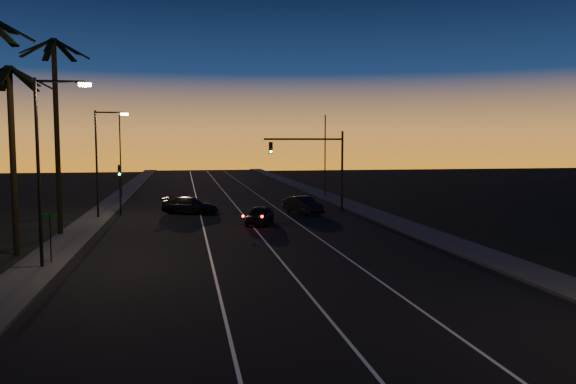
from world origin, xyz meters
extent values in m
cube|color=black|center=(0.00, 30.00, 0.01)|extent=(20.00, 170.00, 0.01)
cube|color=#31312F|center=(-11.20, 30.00, 0.08)|extent=(2.40, 170.00, 0.16)
cube|color=#31312F|center=(11.20, 30.00, 0.08)|extent=(2.40, 170.00, 0.16)
cube|color=silver|center=(-3.00, 30.00, 0.02)|extent=(0.12, 160.00, 0.01)
cube|color=silver|center=(0.50, 30.00, 0.02)|extent=(0.12, 160.00, 0.01)
cube|color=silver|center=(4.00, 30.00, 0.02)|extent=(0.12, 160.00, 0.01)
cube|color=black|center=(-11.57, 18.26, 10.94)|extent=(2.18, 0.92, 1.18)
cylinder|color=black|center=(-13.20, 24.00, 5.00)|extent=(0.32, 0.32, 10.00)
cube|color=black|center=(-12.17, 24.26, 9.44)|extent=(2.18, 0.92, 1.18)
cube|color=black|center=(-12.76, 24.97, 9.44)|extent=(1.25, 2.12, 1.18)
cube|color=black|center=(-13.68, 24.94, 9.44)|extent=(1.34, 2.09, 1.18)
cube|color=black|center=(-13.17, 22.94, 9.44)|extent=(0.45, 2.16, 1.18)
cube|color=black|center=(-12.35, 23.36, 9.44)|extent=(1.95, 1.61, 1.18)
cylinder|color=black|center=(-12.20, 30.00, 6.25)|extent=(0.32, 0.32, 12.50)
cube|color=black|center=(-11.17, 30.26, 11.94)|extent=(2.18, 0.92, 1.18)
cube|color=black|center=(-11.76, 30.97, 11.94)|extent=(1.25, 2.12, 1.18)
cube|color=black|center=(-12.68, 30.94, 11.94)|extent=(1.34, 2.09, 1.18)
cube|color=black|center=(-13.24, 30.21, 11.94)|extent=(2.18, 0.82, 1.18)
cube|color=black|center=(-13.01, 29.32, 11.94)|extent=(1.90, 1.69, 1.18)
cube|color=black|center=(-12.17, 28.94, 11.94)|extent=(0.45, 2.16, 1.18)
cube|color=black|center=(-11.35, 29.36, 11.94)|extent=(1.95, 1.61, 1.18)
cylinder|color=black|center=(-11.00, 20.00, 4.50)|extent=(0.16, 0.16, 9.00)
cylinder|color=black|center=(-9.90, 20.00, 8.85)|extent=(2.20, 0.12, 0.12)
cube|color=#E8C55D|center=(-8.80, 20.00, 8.72)|extent=(0.55, 0.26, 0.16)
cylinder|color=black|center=(-11.00, 38.00, 4.25)|extent=(0.16, 0.16, 8.50)
cylinder|color=black|center=(-9.90, 38.00, 8.35)|extent=(2.20, 0.12, 0.12)
cube|color=#E8C55D|center=(-8.80, 38.00, 8.22)|extent=(0.55, 0.26, 0.16)
cylinder|color=black|center=(-10.80, 21.00, 1.30)|extent=(0.06, 0.06, 2.60)
cube|color=#0B4413|center=(-10.80, 21.00, 2.45)|extent=(0.70, 0.03, 0.20)
cylinder|color=black|center=(9.50, 40.00, 3.50)|extent=(0.20, 0.20, 7.00)
cylinder|color=black|center=(6.00, 40.00, 6.30)|extent=(7.00, 0.16, 0.16)
cube|color=black|center=(3.10, 40.00, 5.55)|extent=(0.32, 0.28, 1.00)
sphere|color=black|center=(3.10, 39.83, 5.87)|extent=(0.20, 0.20, 0.20)
sphere|color=black|center=(3.10, 39.83, 5.55)|extent=(0.20, 0.20, 0.20)
sphere|color=#14FF59|center=(3.10, 39.83, 5.23)|extent=(0.20, 0.20, 0.20)
cylinder|color=black|center=(-9.50, 40.00, 2.10)|extent=(0.14, 0.14, 4.20)
cube|color=black|center=(-9.50, 40.00, 3.70)|extent=(0.28, 0.25, 0.90)
sphere|color=black|center=(-9.50, 39.85, 3.98)|extent=(0.18, 0.18, 0.18)
sphere|color=black|center=(-9.50, 39.85, 3.70)|extent=(0.18, 0.18, 0.18)
sphere|color=#14FF59|center=(-9.50, 39.85, 3.42)|extent=(0.18, 0.18, 0.18)
cylinder|color=black|center=(-11.00, 55.00, 4.50)|extent=(0.14, 0.14, 9.00)
cylinder|color=black|center=(11.00, 52.00, 4.50)|extent=(0.14, 0.14, 9.00)
imported|color=black|center=(1.16, 32.77, 0.69)|extent=(2.86, 4.27, 1.35)
sphere|color=#FF0F05|center=(-0.29, 30.78, 0.90)|extent=(0.18, 0.18, 0.18)
sphere|color=#FF0F05|center=(0.98, 30.32, 0.90)|extent=(0.18, 0.18, 0.18)
imported|color=black|center=(5.59, 38.27, 0.73)|extent=(2.99, 4.60, 1.43)
imported|color=black|center=(-3.80, 39.75, 0.72)|extent=(5.25, 3.75, 1.41)
camera|label=1|loc=(-4.32, -7.88, 6.04)|focal=35.00mm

